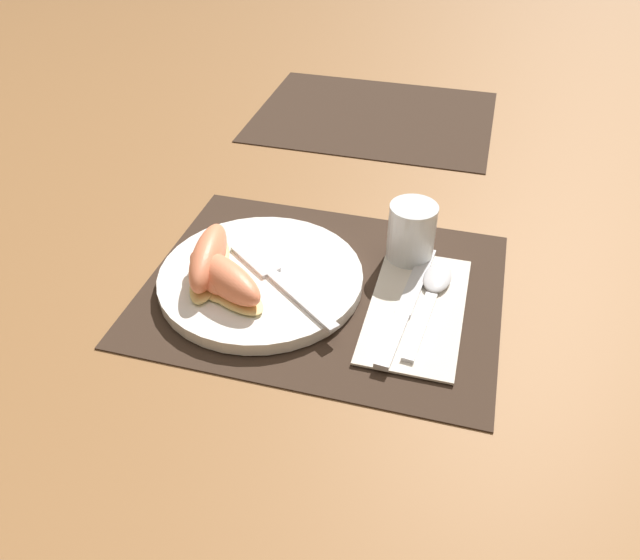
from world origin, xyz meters
The scene contains 12 objects.
ground_plane centered at (0.00, 0.00, 0.00)m, with size 3.00×3.00×0.00m, color olive.
placemat centered at (0.00, 0.00, 0.00)m, with size 0.43×0.34×0.00m.
placemat_far centered at (-0.04, 0.51, 0.00)m, with size 0.43×0.34×0.00m.
plate centered at (-0.08, -0.02, 0.01)m, with size 0.25×0.25×0.02m.
juice_glass centered at (0.09, 0.09, 0.04)m, with size 0.06×0.06×0.08m.
napkin centered at (0.12, -0.01, 0.01)m, with size 0.11×0.21×0.00m.
knife centered at (0.11, -0.02, 0.01)m, with size 0.04×0.23×0.01m.
spoon centered at (0.13, 0.02, 0.01)m, with size 0.04×0.18×0.01m.
fork centered at (-0.05, -0.02, 0.02)m, with size 0.17×0.14×0.00m.
citrus_wedge_0 centered at (-0.13, -0.03, 0.04)m, with size 0.06×0.14×0.05m.
citrus_wedge_1 centered at (-0.12, -0.04, 0.03)m, with size 0.10×0.11×0.03m.
citrus_wedge_2 centered at (-0.10, -0.06, 0.04)m, with size 0.13×0.11×0.04m.
Camera 1 is at (0.15, -0.57, 0.49)m, focal length 35.00 mm.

